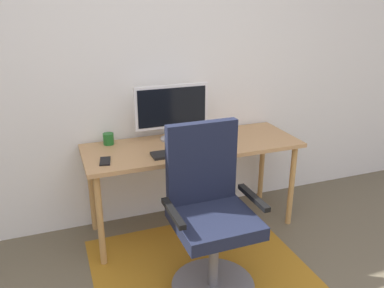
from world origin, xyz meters
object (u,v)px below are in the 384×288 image
at_px(monitor, 172,108).
at_px(desk, 193,153).
at_px(coffee_cup, 108,139).
at_px(keyboard, 182,152).
at_px(office_chair, 210,225).
at_px(computer_mouse, 220,144).
at_px(cell_phone, 105,161).

bearing_deg(monitor, desk, -52.92).
height_order(desk, coffee_cup, coffee_cup).
bearing_deg(keyboard, office_chair, -90.55).
bearing_deg(keyboard, desk, 47.40).
distance_m(monitor, coffee_cup, 0.52).
relative_size(computer_mouse, cell_phone, 0.74).
height_order(keyboard, computer_mouse, computer_mouse).
distance_m(keyboard, computer_mouse, 0.31).
bearing_deg(desk, coffee_cup, 160.13).
relative_size(monitor, computer_mouse, 5.44).
bearing_deg(coffee_cup, computer_mouse, -23.20).
bearing_deg(computer_mouse, keyboard, -172.97).
height_order(monitor, computer_mouse, monitor).
xyz_separation_m(computer_mouse, coffee_cup, (-0.76, 0.33, 0.03)).
relative_size(desk, office_chair, 1.53).
distance_m(coffee_cup, cell_phone, 0.34).
height_order(coffee_cup, office_chair, office_chair).
height_order(monitor, office_chair, monitor).
relative_size(monitor, cell_phone, 4.04).
distance_m(keyboard, office_chair, 0.60).
xyz_separation_m(keyboard, office_chair, (-0.01, -0.53, -0.27)).
relative_size(monitor, office_chair, 0.54).
distance_m(monitor, office_chair, 0.98).
height_order(desk, keyboard, keyboard).
bearing_deg(keyboard, coffee_cup, 141.07).
xyz_separation_m(keyboard, computer_mouse, (0.31, 0.04, 0.01)).
relative_size(computer_mouse, coffee_cup, 1.22).
height_order(desk, cell_phone, cell_phone).
height_order(coffee_cup, cell_phone, coffee_cup).
xyz_separation_m(keyboard, cell_phone, (-0.53, 0.04, -0.00)).
height_order(keyboard, office_chair, office_chair).
relative_size(computer_mouse, office_chair, 0.10).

